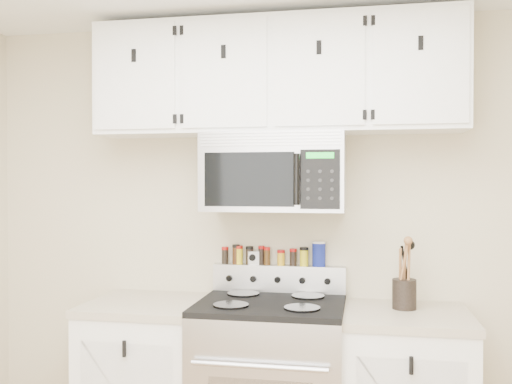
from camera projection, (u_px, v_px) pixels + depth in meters
The scene contains 18 objects.
back_wall at pixel (280, 238), 3.29m from camera, with size 3.50×0.01×2.50m, color #BEB38E.
base_cabinet_left at pixel (148, 384), 3.14m from camera, with size 0.64×0.62×0.92m.
microwave at pixel (275, 172), 3.10m from camera, with size 0.76×0.44×0.42m.
upper_cabinets at pixel (276, 77), 3.11m from camera, with size 2.00×0.35×0.62m.
utensil_crock at pixel (404, 292), 2.94m from camera, with size 0.12×0.12×0.36m.
kitchen_timer at pixel (253, 258), 3.29m from camera, with size 0.07×0.05×0.08m, color white.
salt_canister at pixel (319, 254), 3.22m from camera, with size 0.08×0.08×0.14m.
spice_jar_0 at pixel (225, 255), 3.32m from camera, with size 0.04×0.04×0.10m.
spice_jar_1 at pixel (236, 254), 3.31m from camera, with size 0.04×0.04×0.11m.
spice_jar_2 at pixel (239, 255), 3.30m from camera, with size 0.04×0.04×0.11m.
spice_jar_3 at pixel (249, 255), 3.29m from camera, with size 0.04×0.04×0.10m.
spice_jar_4 at pixel (261, 255), 3.28m from camera, with size 0.04×0.04×0.11m.
spice_jar_5 at pixel (267, 256), 3.27m from camera, with size 0.04×0.04×0.10m.
spice_jar_6 at pixel (281, 257), 3.26m from camera, with size 0.04×0.04×0.09m.
spice_jar_7 at pixel (293, 257), 3.24m from camera, with size 0.04×0.04×0.10m.
spice_jar_8 at pixel (304, 256), 3.23m from camera, with size 0.05×0.05×0.11m.
spice_jar_9 at pixel (304, 257), 3.23m from camera, with size 0.04×0.04×0.10m.
spice_jar_10 at pixel (317, 258), 3.22m from camera, with size 0.04×0.04×0.09m.
Camera 1 is at (0.48, -1.51, 1.58)m, focal length 40.00 mm.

